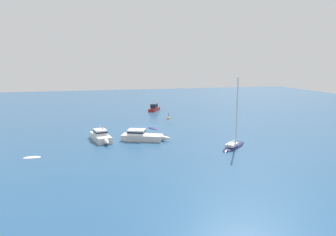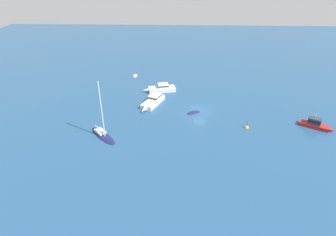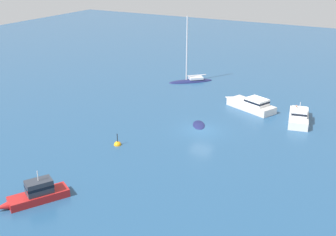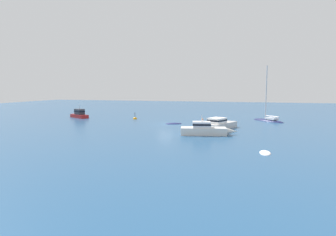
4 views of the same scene
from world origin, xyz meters
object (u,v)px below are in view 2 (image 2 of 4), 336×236
at_px(launch, 161,88).
at_px(channel_buoy, 246,128).
at_px(dinghy, 135,76).
at_px(yacht, 103,135).
at_px(tender, 194,113).
at_px(powerboat, 315,124).
at_px(launch_1, 153,101).

height_order(launch, channel_buoy, launch).
bearing_deg(channel_buoy, launch, 46.72).
bearing_deg(dinghy, yacht, 174.15).
distance_m(tender, powerboat, 21.77).
bearing_deg(dinghy, launch_1, -161.93).
bearing_deg(launch_1, launch, -168.22).
relative_size(launch, launch_1, 0.94).
distance_m(launch_1, yacht, 14.41).
height_order(launch, launch_1, launch).
xyz_separation_m(yacht, powerboat, (4.06, -36.98, 0.44)).
height_order(yacht, dinghy, yacht).
height_order(launch_1, powerboat, powerboat).
bearing_deg(launch_1, tender, 89.68).
xyz_separation_m(launch_1, yacht, (-12.27, 7.53, -0.41)).
xyz_separation_m(launch, tender, (-9.96, -6.89, -0.69)).
relative_size(yacht, powerboat, 1.84).
height_order(launch_1, yacht, yacht).
xyz_separation_m(powerboat, channel_buoy, (-0.53, 12.09, -0.69)).
distance_m(yacht, powerboat, 37.21).
xyz_separation_m(launch, channel_buoy, (-15.12, -16.06, -0.68)).
relative_size(tender, channel_buoy, 1.89).
distance_m(yacht, channel_buoy, 25.15).
height_order(launch, powerboat, powerboat).
distance_m(yacht, dinghy, 28.00).
relative_size(powerboat, channel_buoy, 3.38).
relative_size(launch_1, yacht, 0.76).
xyz_separation_m(launch_1, powerboat, (-8.21, -29.45, 0.03)).
bearing_deg(yacht, powerboat, 53.28).
bearing_deg(tender, channel_buoy, 121.67).
bearing_deg(launch_1, yacht, -8.27).
xyz_separation_m(tender, powerboat, (-4.63, -21.26, 0.70)).
xyz_separation_m(launch, dinghy, (9.30, 7.15, -0.69)).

